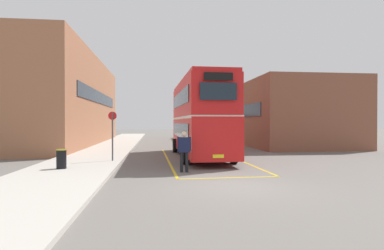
{
  "coord_description": "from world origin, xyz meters",
  "views": [
    {
      "loc": [
        -2.71,
        -10.44,
        2.19
      ],
      "look_at": [
        -0.29,
        10.11,
        2.0
      ],
      "focal_mm": 29.29,
      "sensor_mm": 36.0,
      "label": 1
    }
  ],
  "objects_px": {
    "double_decker_bus": "(200,117)",
    "single_deck_bus": "(196,126)",
    "pedestrian_boarding": "(184,148)",
    "bus_stop_sign": "(112,131)",
    "litter_bin": "(61,159)"
  },
  "relations": [
    {
      "from": "double_decker_bus",
      "to": "single_deck_bus",
      "type": "xyz_separation_m",
      "value": [
        2.45,
        20.63,
        -0.88
      ]
    },
    {
      "from": "double_decker_bus",
      "to": "single_deck_bus",
      "type": "relative_size",
      "value": 1.28
    },
    {
      "from": "pedestrian_boarding",
      "to": "bus_stop_sign",
      "type": "xyz_separation_m",
      "value": [
        -3.51,
        3.42,
        0.66
      ]
    },
    {
      "from": "pedestrian_boarding",
      "to": "single_deck_bus",
      "type": "bearing_deg",
      "value": 81.46
    },
    {
      "from": "pedestrian_boarding",
      "to": "bus_stop_sign",
      "type": "bearing_deg",
      "value": 135.75
    },
    {
      "from": "pedestrian_boarding",
      "to": "bus_stop_sign",
      "type": "relative_size",
      "value": 0.69
    },
    {
      "from": "single_deck_bus",
      "to": "bus_stop_sign",
      "type": "height_order",
      "value": "single_deck_bus"
    },
    {
      "from": "double_decker_bus",
      "to": "single_deck_bus",
      "type": "bearing_deg",
      "value": 83.23
    },
    {
      "from": "bus_stop_sign",
      "to": "double_decker_bus",
      "type": "bearing_deg",
      "value": 24.63
    },
    {
      "from": "double_decker_bus",
      "to": "pedestrian_boarding",
      "type": "distance_m",
      "value": 6.1
    },
    {
      "from": "pedestrian_boarding",
      "to": "bus_stop_sign",
      "type": "distance_m",
      "value": 4.95
    },
    {
      "from": "litter_bin",
      "to": "bus_stop_sign",
      "type": "relative_size",
      "value": 0.33
    },
    {
      "from": "pedestrian_boarding",
      "to": "litter_bin",
      "type": "relative_size",
      "value": 2.11
    },
    {
      "from": "single_deck_bus",
      "to": "bus_stop_sign",
      "type": "relative_size",
      "value": 3.17
    },
    {
      "from": "single_deck_bus",
      "to": "pedestrian_boarding",
      "type": "distance_m",
      "value": 26.65
    }
  ]
}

